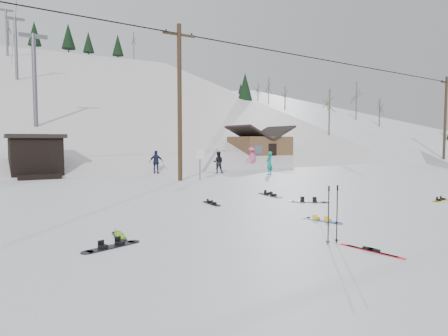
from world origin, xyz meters
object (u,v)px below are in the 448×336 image
utility_pole (180,100)px  hero_snowboard (322,220)px  hero_skis (371,251)px  cabin (260,149)px

utility_pole → hero_snowboard: size_ratio=6.84×
utility_pole → hero_skis: (-2.79, -15.77, -4.66)m
utility_pole → cabin: bearing=37.6°
utility_pole → cabin: size_ratio=1.67×
hero_skis → utility_pole: bearing=72.2°
hero_snowboard → cabin: bearing=-44.4°
cabin → hero_snowboard: 27.04m
cabin → hero_snowboard: (-14.36, -22.87, -1.46)m
cabin → hero_skis: size_ratio=3.62×
hero_snowboard → hero_skis: bearing=141.4°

